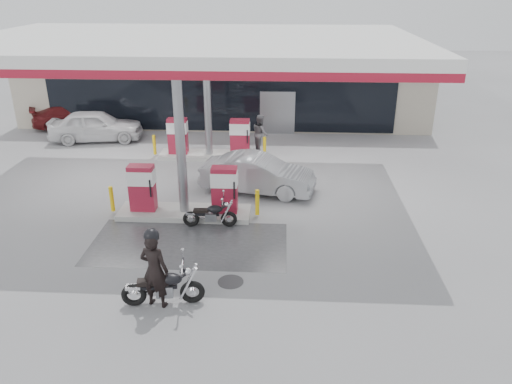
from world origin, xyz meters
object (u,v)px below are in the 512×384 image
hatchback_silver (258,174)px  parked_car_left (75,115)px  sedan_white (96,126)px  attendant (260,133)px  biker_main (155,270)px  parked_motorcycle (211,215)px  main_motorcycle (164,288)px  pump_island_near (184,196)px  pump_island_far (209,142)px

hatchback_silver → parked_car_left: bearing=62.5°
sedan_white → attendant: 8.32m
hatchback_silver → parked_car_left: (-10.40, 8.45, -0.06)m
biker_main → sedan_white: size_ratio=0.44×
parked_motorcycle → hatchback_silver: (1.37, 2.99, 0.30)m
main_motorcycle → attendant: attendant is taller
pump_island_near → pump_island_far: bearing=90.0°
pump_island_near → attendant: bearing=72.1°
sedan_white → pump_island_far: bearing=-119.4°
hatchback_silver → biker_main: bearing=175.4°
pump_island_far → attendant: (2.27, 1.00, 0.16)m
parked_motorcycle → sedan_white: 11.40m
pump_island_far → sedan_white: 6.36m
pump_island_far → hatchback_silver: size_ratio=1.20×
biker_main → attendant: 12.26m
attendant → parked_car_left: (-10.27, 3.65, -0.23)m
pump_island_near → sedan_white: size_ratio=1.14×
parked_car_left → pump_island_far: bearing=-145.1°
pump_island_near → sedan_white: 10.14m
pump_island_far → sedan_white: bearing=159.7°
biker_main → hatchback_silver: bearing=-91.6°
sedan_white → parked_car_left: 3.19m
pump_island_far → hatchback_silver: (2.39, -3.80, -0.00)m
biker_main → attendant: size_ratio=1.15×
hatchback_silver → sedan_white: bearing=65.9°
pump_island_near → pump_island_far: size_ratio=1.00×
pump_island_near → parked_car_left: 13.33m
biker_main → parked_motorcycle: 4.41m
main_motorcycle → attendant: bearing=73.2°
pump_island_near → main_motorcycle: size_ratio=2.49×
main_motorcycle → parked_motorcycle: size_ratio=1.16×
pump_island_near → biker_main: (0.28, -5.10, 0.29)m
pump_island_near → pump_island_far: same height
pump_island_far → parked_car_left: bearing=149.9°
main_motorcycle → sedan_white: (-6.43, 13.26, 0.30)m
pump_island_far → pump_island_near: bearing=-90.0°
pump_island_near → parked_car_left: pump_island_near is taller
main_motorcycle → hatchback_silver: (1.92, 7.26, 0.24)m
main_motorcycle → attendant: 12.20m
sedan_white → parked_car_left: size_ratio=1.01×
hatchback_silver → parked_car_left: 13.40m
parked_motorcycle → attendant: bearing=78.1°
pump_island_far → sedan_white: size_ratio=1.14×
main_motorcycle → sedan_white: 14.75m
attendant → hatchback_silver: 4.80m
hatchback_silver → attendant: bearing=13.1°
attendant → pump_island_far: bearing=95.4°
parked_motorcycle → hatchback_silver: 3.31m
biker_main → attendant: biker_main is taller
pump_island_near → parked_motorcycle: (1.03, -0.79, -0.31)m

